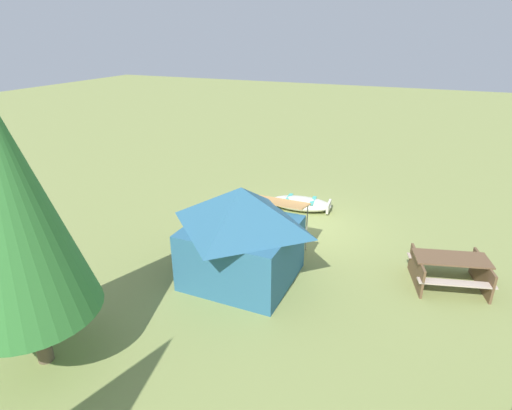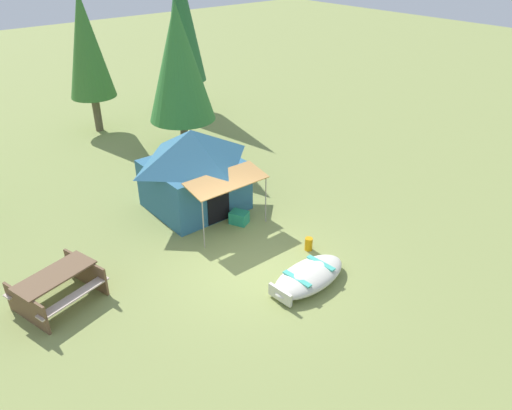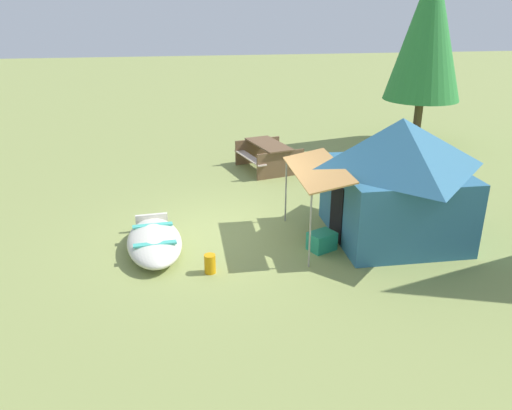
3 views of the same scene
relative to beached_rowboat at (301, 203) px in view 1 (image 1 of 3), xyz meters
name	(u,v)px [view 1 (image 1 of 3)]	position (x,y,z in m)	size (l,w,h in m)	color
ground_plane	(305,228)	(-0.62, 1.52, -0.22)	(80.00, 80.00, 0.00)	#87934E
beached_rowboat	(301,203)	(0.00, 0.00, 0.00)	(2.32, 1.25, 0.42)	beige
canvas_cabin_tent	(242,233)	(0.05, 5.00, 1.10)	(2.84, 3.53, 2.55)	#2E6586
picnic_table	(450,268)	(-4.94, 3.25, 0.28)	(2.12, 1.90, 0.80)	brown
cooler_box	(253,241)	(0.47, 3.34, -0.03)	(0.51, 0.39, 0.38)	#249169
fuel_can	(264,210)	(1.05, 1.03, -0.04)	(0.21, 0.21, 0.36)	orange
pine_tree_side	(7,205)	(2.39, 9.24, 3.13)	(2.51, 2.51, 5.50)	brown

